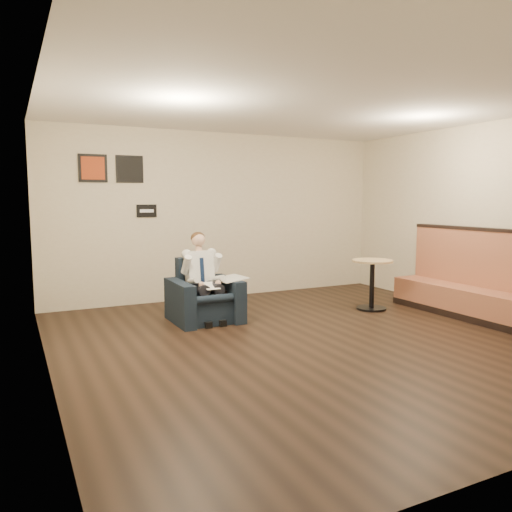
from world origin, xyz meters
name	(u,v)px	position (x,y,z in m)	size (l,w,h in m)	color
ground	(318,339)	(0.00, 0.00, 0.00)	(6.00, 6.00, 0.00)	black
wall_back	(222,216)	(0.00, 3.00, 1.40)	(6.00, 0.02, 2.80)	beige
wall_left	(44,231)	(-3.00, 0.00, 1.40)	(0.02, 6.00, 2.80)	beige
wall_right	(494,219)	(3.00, 0.00, 1.40)	(0.02, 6.00, 2.80)	beige
ceiling	(321,101)	(0.00, 0.00, 2.80)	(6.00, 6.00, 0.02)	white
seating_sign	(147,211)	(-1.30, 2.98, 1.50)	(0.32, 0.02, 0.20)	black
art_print_left	(93,168)	(-2.10, 2.98, 2.15)	(0.42, 0.03, 0.42)	#AC3915
art_print_right	(130,169)	(-1.55, 2.98, 2.15)	(0.42, 0.03, 0.42)	black
armchair	(204,290)	(-0.90, 1.48, 0.43)	(0.89, 0.89, 0.86)	black
seated_man	(207,280)	(-0.90, 1.37, 0.59)	(0.56, 0.84, 1.17)	silver
lap_papers	(210,286)	(-0.90, 1.27, 0.53)	(0.20, 0.28, 0.01)	white
newspaper	(231,279)	(-0.54, 1.39, 0.58)	(0.37, 0.47, 0.01)	silver
side_table	(220,302)	(-0.62, 1.61, 0.21)	(0.52, 0.52, 0.43)	black
green_folder	(219,288)	(-0.64, 1.58, 0.43)	(0.43, 0.30, 0.01)	green
coffee_mug	(222,282)	(-0.51, 1.78, 0.47)	(0.08, 0.08, 0.09)	white
smartphone	(215,286)	(-0.63, 1.76, 0.43)	(0.13, 0.07, 0.01)	black
banquette	(469,273)	(2.59, 0.03, 0.63)	(0.59, 2.46, 1.26)	#9C583C
cafe_table	(372,285)	(1.66, 1.03, 0.38)	(0.62, 0.62, 0.77)	tan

